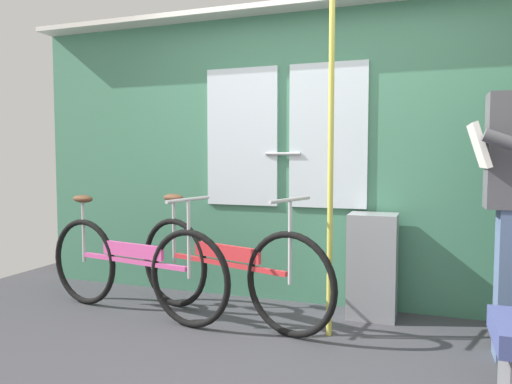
# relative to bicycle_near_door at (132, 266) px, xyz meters

# --- Properties ---
(ground_plane) EXTENTS (5.86, 4.25, 0.04)m
(ground_plane) POSITION_rel_bicycle_near_door_xyz_m (1.14, -0.58, -0.38)
(ground_plane) COLOR #38383D
(train_door_wall) EXTENTS (4.86, 0.28, 2.30)m
(train_door_wall) POSITION_rel_bicycle_near_door_xyz_m (1.13, 0.74, 0.84)
(train_door_wall) COLOR #427F60
(train_door_wall) RESTS_ON ground_plane
(bicycle_near_door) EXTENTS (1.68, 0.51, 0.88)m
(bicycle_near_door) POSITION_rel_bicycle_near_door_xyz_m (0.00, 0.00, 0.00)
(bicycle_near_door) COLOR black
(bicycle_near_door) RESTS_ON ground_plane
(bicycle_leaning_behind) EXTENTS (1.68, 0.67, 0.89)m
(bicycle_leaning_behind) POSITION_rel_bicycle_near_door_xyz_m (0.69, 0.12, 0.01)
(bicycle_leaning_behind) COLOR black
(bicycle_leaning_behind) RESTS_ON ground_plane
(trash_bin_by_wall) EXTENTS (0.34, 0.28, 0.75)m
(trash_bin_by_wall) POSITION_rel_bicycle_near_door_xyz_m (1.66, 0.53, 0.01)
(trash_bin_by_wall) COLOR gray
(trash_bin_by_wall) RESTS_ON ground_plane
(handrail_pole) EXTENTS (0.04, 0.04, 2.26)m
(handrail_pole) POSITION_rel_bicycle_near_door_xyz_m (1.44, 0.06, 0.77)
(handrail_pole) COLOR #C6C14C
(handrail_pole) RESTS_ON ground_plane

